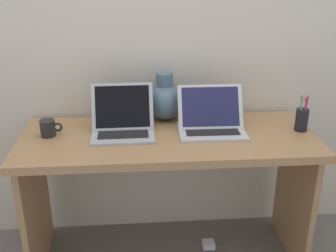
{
  "coord_description": "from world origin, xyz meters",
  "views": [
    {
      "loc": [
        -0.15,
        -1.86,
        1.57
      ],
      "look_at": [
        0.0,
        0.0,
        0.8
      ],
      "focal_mm": 43.6,
      "sensor_mm": 36.0,
      "label": 1
    }
  ],
  "objects_px": {
    "laptop_left": "(123,121)",
    "coffee_mug": "(48,128)",
    "green_vase": "(165,100)",
    "pen_cup": "(302,119)",
    "laptop_right": "(211,120)",
    "power_brick": "(208,244)"
  },
  "relations": [
    {
      "from": "laptop_right",
      "to": "green_vase",
      "type": "bearing_deg",
      "value": 140.07
    },
    {
      "from": "laptop_right",
      "to": "coffee_mug",
      "type": "height_order",
      "value": "laptop_right"
    },
    {
      "from": "green_vase",
      "to": "coffee_mug",
      "type": "xyz_separation_m",
      "value": [
        -0.59,
        -0.19,
        -0.06
      ]
    },
    {
      "from": "pen_cup",
      "to": "power_brick",
      "type": "height_order",
      "value": "pen_cup"
    },
    {
      "from": "green_vase",
      "to": "coffee_mug",
      "type": "bearing_deg",
      "value": -161.95
    },
    {
      "from": "laptop_left",
      "to": "green_vase",
      "type": "relative_size",
      "value": 1.21
    },
    {
      "from": "green_vase",
      "to": "coffee_mug",
      "type": "height_order",
      "value": "green_vase"
    },
    {
      "from": "pen_cup",
      "to": "green_vase",
      "type": "bearing_deg",
      "value": 161.91
    },
    {
      "from": "green_vase",
      "to": "pen_cup",
      "type": "relative_size",
      "value": 1.34
    },
    {
      "from": "laptop_left",
      "to": "laptop_right",
      "type": "distance_m",
      "value": 0.45
    },
    {
      "from": "laptop_left",
      "to": "coffee_mug",
      "type": "height_order",
      "value": "laptop_left"
    },
    {
      "from": "laptop_left",
      "to": "green_vase",
      "type": "distance_m",
      "value": 0.29
    },
    {
      "from": "laptop_left",
      "to": "green_vase",
      "type": "xyz_separation_m",
      "value": [
        0.22,
        0.18,
        0.04
      ]
    },
    {
      "from": "green_vase",
      "to": "coffee_mug",
      "type": "relative_size",
      "value": 2.33
    },
    {
      "from": "laptop_left",
      "to": "laptop_right",
      "type": "height_order",
      "value": "laptop_left"
    },
    {
      "from": "green_vase",
      "to": "power_brick",
      "type": "relative_size",
      "value": 3.68
    },
    {
      "from": "laptop_right",
      "to": "green_vase",
      "type": "distance_m",
      "value": 0.3
    },
    {
      "from": "laptop_right",
      "to": "green_vase",
      "type": "height_order",
      "value": "green_vase"
    },
    {
      "from": "laptop_right",
      "to": "power_brick",
      "type": "distance_m",
      "value": 0.79
    },
    {
      "from": "power_brick",
      "to": "laptop_left",
      "type": "bearing_deg",
      "value": -179.57
    },
    {
      "from": "pen_cup",
      "to": "laptop_right",
      "type": "bearing_deg",
      "value": 175.48
    },
    {
      "from": "power_brick",
      "to": "coffee_mug",
      "type": "bearing_deg",
      "value": -179.01
    }
  ]
}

